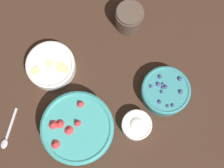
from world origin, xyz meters
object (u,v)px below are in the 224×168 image
bowl_cream (137,125)px  bowl_strawberries (78,128)px  jar_chocolate (129,18)px  bowl_blueberries (165,91)px  bowl_bananas (51,66)px

bowl_cream → bowl_strawberries: bearing=126.3°
bowl_strawberries → bowl_cream: 0.19m
jar_chocolate → bowl_blueberries: bearing=-122.9°
bowl_strawberries → bowl_bananas: bowl_strawberries is taller
bowl_blueberries → bowl_bananas: size_ratio=0.97×
bowl_blueberries → jar_chocolate: (0.15, 0.24, 0.01)m
bowl_blueberries → jar_chocolate: bearing=57.1°
bowl_bananas → jar_chocolate: size_ratio=1.68×
jar_chocolate → bowl_cream: bearing=-144.2°
bowl_blueberries → bowl_cream: size_ratio=1.64×
bowl_bananas → bowl_blueberries: bearing=-70.5°
bowl_bananas → jar_chocolate: jar_chocolate is taller
bowl_strawberries → bowl_cream: (0.11, -0.15, -0.02)m
bowl_strawberries → bowl_cream: size_ratio=2.34×
bowl_bananas → bowl_cream: (-0.01, -0.35, 0.00)m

